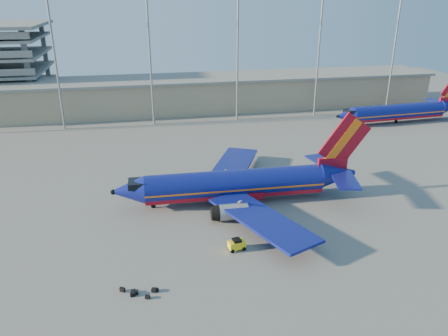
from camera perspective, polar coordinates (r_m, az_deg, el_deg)
The scene contains 7 objects.
ground at distance 61.90m, azimuth -1.91°, elevation -5.45°, with size 220.00×220.00×0.00m, color slate.
terminal_building at distance 116.43m, azimuth -2.12°, elevation 9.82°, with size 122.00×16.00×8.50m.
light_mast_row at distance 101.88m, azimuth -3.89°, elevation 15.62°, with size 101.60×1.60×28.65m.
aircraft_main at distance 63.26m, azimuth 2.20°, elevation -2.10°, with size 37.60×36.17×12.73m.
aircraft_second at distance 111.67m, azimuth 22.08°, elevation 6.87°, with size 34.44×13.39×11.66m.
baggage_tug at distance 52.46m, azimuth 1.66°, elevation -9.91°, with size 2.14×1.51×1.41m.
luggage_pile at distance 46.73m, azimuth -10.95°, elevation -15.61°, with size 3.95×2.14×0.47m.
Camera 1 is at (-9.35, -54.30, 28.20)m, focal length 35.00 mm.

